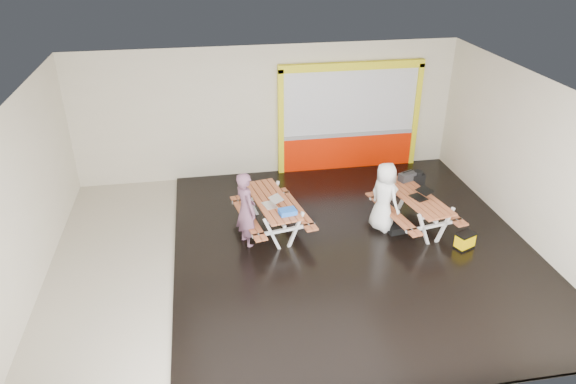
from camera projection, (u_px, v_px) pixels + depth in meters
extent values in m
cube|color=beige|center=(295.00, 254.00, 11.09)|extent=(10.00, 8.00, 0.01)
cube|color=white|center=(297.00, 91.00, 9.47)|extent=(10.00, 8.00, 0.01)
cube|color=beige|center=(268.00, 112.00, 13.78)|extent=(10.00, 0.01, 3.50)
cube|color=beige|center=(353.00, 314.00, 6.78)|extent=(10.00, 0.01, 3.50)
cube|color=beige|center=(24.00, 200.00, 9.53)|extent=(0.01, 8.00, 3.50)
cube|color=beige|center=(531.00, 161.00, 11.04)|extent=(0.01, 8.00, 3.50)
cube|color=black|center=(353.00, 247.00, 11.27)|extent=(7.50, 7.98, 0.05)
cube|color=red|center=(347.00, 152.00, 14.63)|extent=(3.60, 0.12, 1.00)
cube|color=gray|center=(348.00, 134.00, 14.38)|extent=(3.60, 0.14, 0.10)
cube|color=silver|center=(350.00, 102.00, 13.97)|extent=(3.60, 0.08, 1.72)
cube|color=yellow|center=(281.00, 124.00, 13.90)|extent=(0.14, 0.16, 2.90)
cube|color=yellow|center=(415.00, 116.00, 14.46)|extent=(0.14, 0.16, 2.90)
cube|color=yellow|center=(352.00, 66.00, 13.51)|extent=(3.88, 0.16, 0.20)
cube|color=#B0582F|center=(259.00, 203.00, 11.42)|extent=(0.50, 2.02, 0.04)
cube|color=#B0582F|center=(265.00, 202.00, 11.47)|extent=(0.50, 2.02, 0.04)
cube|color=#B0582F|center=(272.00, 201.00, 11.51)|extent=(0.50, 2.02, 0.04)
cube|color=#B0582F|center=(278.00, 199.00, 11.56)|extent=(0.50, 2.02, 0.04)
cube|color=#B0582F|center=(284.00, 198.00, 11.60)|extent=(0.50, 2.02, 0.04)
cube|color=white|center=(272.00, 234.00, 10.96)|extent=(0.38, 0.13, 0.81)
cube|color=white|center=(296.00, 230.00, 11.12)|extent=(0.38, 0.13, 0.81)
cube|color=white|center=(284.00, 230.00, 11.02)|extent=(1.38, 0.32, 0.06)
cube|color=white|center=(284.00, 219.00, 10.89)|extent=(0.68, 0.19, 0.06)
cube|color=white|center=(250.00, 201.00, 12.24)|extent=(0.38, 0.13, 0.81)
cube|color=white|center=(272.00, 197.00, 12.40)|extent=(0.38, 0.13, 0.81)
cube|color=white|center=(261.00, 198.00, 12.30)|extent=(1.38, 0.32, 0.06)
cube|color=white|center=(261.00, 188.00, 12.18)|extent=(0.68, 0.19, 0.06)
cube|color=white|center=(272.00, 209.00, 11.61)|extent=(0.37, 1.65, 0.06)
cube|color=#B0582F|center=(245.00, 218.00, 11.46)|extent=(0.49, 2.02, 0.04)
cube|color=#B0582F|center=(251.00, 217.00, 11.50)|extent=(0.49, 2.02, 0.04)
cube|color=#B0582F|center=(293.00, 209.00, 11.80)|extent=(0.49, 2.02, 0.04)
cube|color=#B0582F|center=(298.00, 208.00, 11.85)|extent=(0.49, 2.02, 0.04)
cube|color=#B0582F|center=(405.00, 198.00, 11.58)|extent=(0.51, 2.03, 0.04)
cube|color=#B0582F|center=(410.00, 197.00, 11.63)|extent=(0.51, 2.03, 0.04)
cube|color=#B0582F|center=(416.00, 196.00, 11.68)|extent=(0.51, 2.03, 0.04)
cube|color=#B0582F|center=(421.00, 195.00, 11.72)|extent=(0.51, 2.03, 0.04)
cube|color=#B0582F|center=(427.00, 194.00, 11.77)|extent=(0.51, 2.03, 0.04)
cube|color=white|center=(424.00, 230.00, 11.12)|extent=(0.38, 0.13, 0.82)
cube|color=white|center=(445.00, 225.00, 11.28)|extent=(0.38, 0.13, 0.82)
cube|color=white|center=(434.00, 226.00, 11.18)|extent=(1.39, 0.33, 0.06)
cube|color=white|center=(436.00, 215.00, 11.06)|extent=(0.69, 0.19, 0.06)
cube|color=white|center=(386.00, 197.00, 12.40)|extent=(0.38, 0.13, 0.82)
cube|color=white|center=(406.00, 194.00, 12.57)|extent=(0.38, 0.13, 0.82)
cube|color=white|center=(396.00, 194.00, 12.47)|extent=(1.39, 0.33, 0.06)
cube|color=white|center=(397.00, 184.00, 12.34)|extent=(0.69, 0.19, 0.06)
cube|color=white|center=(415.00, 204.00, 11.77)|extent=(0.38, 1.66, 0.06)
cube|color=#B0582F|center=(390.00, 213.00, 11.62)|extent=(0.51, 2.03, 0.04)
cube|color=#B0582F|center=(395.00, 212.00, 11.66)|extent=(0.51, 2.03, 0.04)
cube|color=#B0582F|center=(433.00, 205.00, 11.97)|extent=(0.51, 2.03, 0.04)
cube|color=#B0582F|center=(438.00, 204.00, 12.02)|extent=(0.51, 2.03, 0.04)
imported|color=#6F465C|center=(246.00, 210.00, 11.02)|extent=(0.61, 0.73, 1.70)
imported|color=white|center=(384.00, 197.00, 11.53)|extent=(0.78, 0.92, 1.59)
cube|color=silver|center=(270.00, 205.00, 11.27)|extent=(0.33, 0.40, 0.02)
cube|color=silver|center=(276.00, 199.00, 11.27)|extent=(0.31, 0.40, 0.07)
cube|color=silver|center=(276.00, 199.00, 11.26)|extent=(0.27, 0.35, 0.05)
cube|color=black|center=(418.00, 197.00, 11.56)|extent=(0.36, 0.43, 0.02)
cube|color=black|center=(425.00, 191.00, 11.57)|extent=(0.34, 0.42, 0.07)
cube|color=silver|center=(424.00, 191.00, 11.57)|extent=(0.30, 0.37, 0.06)
cube|color=blue|center=(288.00, 212.00, 10.93)|extent=(0.39, 0.31, 0.10)
cube|color=black|center=(407.00, 177.00, 12.30)|extent=(0.46, 0.35, 0.19)
cylinder|color=black|center=(408.00, 171.00, 12.24)|extent=(0.30, 0.14, 0.02)
cube|color=black|center=(417.00, 183.00, 12.48)|extent=(0.33, 0.22, 0.45)
cylinder|color=black|center=(418.00, 173.00, 12.37)|extent=(0.21, 0.21, 0.11)
cube|color=black|center=(396.00, 229.00, 11.74)|extent=(0.45, 0.37, 0.15)
cube|color=black|center=(464.00, 247.00, 11.19)|extent=(0.48, 0.40, 0.04)
cube|color=#EEBD00|center=(465.00, 241.00, 11.12)|extent=(0.45, 0.37, 0.30)
cube|color=black|center=(466.00, 234.00, 11.05)|extent=(0.48, 0.40, 0.03)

